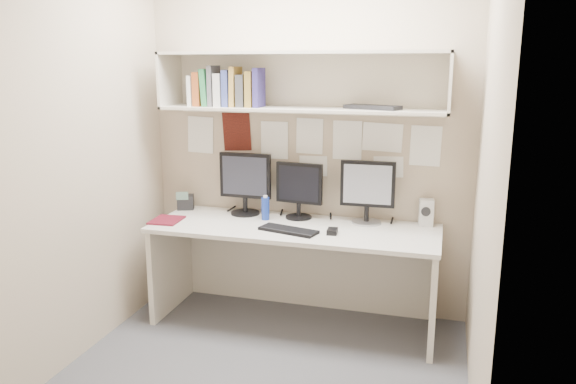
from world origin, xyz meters
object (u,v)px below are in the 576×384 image
(keyboard, at_px, (288,230))
(monitor_center, at_px, (299,188))
(desk_phone, at_px, (186,202))
(desk, at_px, (294,275))
(monitor_right, at_px, (367,189))
(monitor_left, at_px, (245,181))
(maroon_notebook, at_px, (167,220))
(speaker, at_px, (426,212))

(keyboard, bearing_deg, monitor_center, 108.07)
(desk_phone, bearing_deg, desk, -33.37)
(monitor_center, height_order, monitor_right, monitor_right)
(monitor_center, distance_m, monitor_right, 0.50)
(monitor_left, distance_m, monitor_right, 0.92)
(monitor_right, height_order, keyboard, monitor_right)
(keyboard, xyz_separation_m, desk_phone, (-0.94, 0.36, 0.05))
(desk, distance_m, maroon_notebook, 1.00)
(desk, xyz_separation_m, desk_phone, (-0.94, 0.22, 0.42))
(desk, relative_size, maroon_notebook, 8.18)
(monitor_right, xyz_separation_m, desk_phone, (-1.41, 0.00, -0.19))
(keyboard, xyz_separation_m, speaker, (0.88, 0.41, 0.08))
(keyboard, relative_size, maroon_notebook, 1.65)
(keyboard, relative_size, speaker, 2.15)
(monitor_right, relative_size, maroon_notebook, 1.82)
(desk, xyz_separation_m, maroon_notebook, (-0.92, -0.13, 0.37))
(monitor_left, xyz_separation_m, monitor_right, (0.91, 0.00, -0.01))
(desk, height_order, monitor_left, monitor_left)
(desk, relative_size, monitor_left, 4.33)
(keyboard, xyz_separation_m, maroon_notebook, (-0.92, 0.01, -0.00))
(desk, bearing_deg, keyboard, -90.97)
(desk, distance_m, speaker, 1.03)
(monitor_left, height_order, keyboard, monitor_left)
(monitor_left, bearing_deg, keyboard, -38.24)
(monitor_right, xyz_separation_m, speaker, (0.41, 0.05, -0.15))
(monitor_right, relative_size, speaker, 2.38)
(desk, bearing_deg, monitor_left, 153.61)
(monitor_left, height_order, desk_phone, monitor_left)
(monitor_left, xyz_separation_m, desk_phone, (-0.50, 0.00, -0.19))
(monitor_left, distance_m, maroon_notebook, 0.64)
(keyboard, bearing_deg, maroon_notebook, -166.20)
(desk_phone, bearing_deg, monitor_center, -20.24)
(maroon_notebook, height_order, desk_phone, desk_phone)
(desk_phone, bearing_deg, maroon_notebook, -106.86)
(monitor_right, xyz_separation_m, keyboard, (-0.48, -0.36, -0.23))
(monitor_right, distance_m, keyboard, 0.64)
(speaker, distance_m, desk_phone, 1.82)
(monitor_right, distance_m, desk_phone, 1.43)
(maroon_notebook, bearing_deg, desk_phone, 89.54)
(monitor_left, relative_size, desk_phone, 3.08)
(speaker, bearing_deg, monitor_left, 173.87)
(monitor_left, xyz_separation_m, keyboard, (0.44, -0.36, -0.24))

